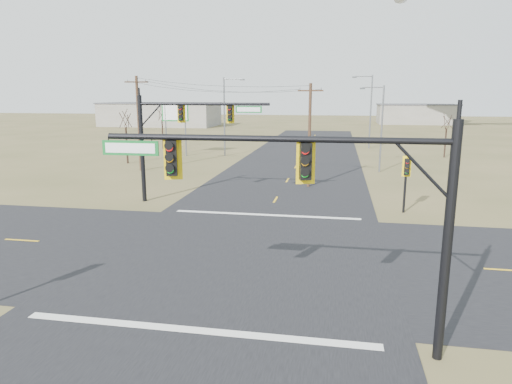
% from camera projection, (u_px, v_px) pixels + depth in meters
% --- Properties ---
extents(ground, '(320.00, 320.00, 0.00)m').
position_uv_depth(ground, '(242.00, 254.00, 22.20)').
color(ground, brown).
rests_on(ground, ground).
extents(road_ew, '(160.00, 14.00, 0.02)m').
position_uv_depth(road_ew, '(242.00, 254.00, 22.20)').
color(road_ew, black).
rests_on(road_ew, ground).
extents(road_ns, '(14.00, 160.00, 0.02)m').
position_uv_depth(road_ns, '(242.00, 254.00, 22.20)').
color(road_ns, black).
rests_on(road_ns, ground).
extents(stop_bar_near, '(12.00, 0.40, 0.01)m').
position_uv_depth(stop_bar_near, '(195.00, 330.00, 14.98)').
color(stop_bar_near, silver).
rests_on(stop_bar_near, road_ns).
extents(stop_bar_far, '(12.00, 0.40, 0.01)m').
position_uv_depth(stop_bar_far, '(266.00, 215.00, 29.42)').
color(stop_bar_far, silver).
rests_on(stop_bar_far, road_ns).
extents(mast_arm_near, '(10.34, 0.54, 6.97)m').
position_uv_depth(mast_arm_near, '(314.00, 185.00, 13.04)').
color(mast_arm_near, black).
rests_on(mast_arm_near, ground).
extents(mast_arm_far, '(9.39, 0.52, 7.60)m').
position_uv_depth(mast_arm_far, '(179.00, 126.00, 31.80)').
color(mast_arm_far, black).
rests_on(mast_arm_far, ground).
extents(pedestal_signal_ne, '(0.62, 0.52, 3.79)m').
position_uv_depth(pedestal_signal_ne, '(407.00, 171.00, 29.39)').
color(pedestal_signal_ne, black).
rests_on(pedestal_signal_ne, ground).
extents(utility_pole_near, '(2.09, 0.34, 8.55)m').
position_uv_depth(utility_pole_near, '(309.00, 134.00, 37.68)').
color(utility_pole_near, '#4D3221').
rests_on(utility_pole_near, ground).
extents(utility_pole_far, '(2.26, 0.75, 9.47)m').
position_uv_depth(utility_pole_far, '(139.00, 122.00, 45.83)').
color(utility_pole_far, '#4D3221').
rests_on(utility_pole_far, ground).
extents(highway_sign, '(3.48, 0.17, 6.53)m').
position_uv_depth(highway_sign, '(175.00, 120.00, 57.64)').
color(highway_sign, slate).
rests_on(highway_sign, ground).
extents(streetlight_a, '(2.39, 0.34, 8.54)m').
position_uv_depth(streetlight_a, '(380.00, 124.00, 45.14)').
color(streetlight_a, slate).
rests_on(streetlight_a, ground).
extents(streetlight_b, '(2.92, 0.47, 10.41)m').
position_uv_depth(streetlight_b, '(369.00, 108.00, 65.36)').
color(streetlight_b, slate).
rests_on(streetlight_b, ground).
extents(streetlight_c, '(2.73, 0.41, 9.76)m').
position_uv_depth(streetlight_c, '(226.00, 112.00, 57.16)').
color(streetlight_c, slate).
rests_on(streetlight_c, ground).
extents(bare_tree_a, '(3.45, 3.45, 6.42)m').
position_uv_depth(bare_tree_a, '(125.00, 118.00, 50.84)').
color(bare_tree_a, black).
rests_on(bare_tree_a, ground).
extents(bare_tree_b, '(2.73, 2.73, 6.37)m').
position_uv_depth(bare_tree_b, '(162.00, 113.00, 64.56)').
color(bare_tree_b, black).
rests_on(bare_tree_b, ground).
extents(bare_tree_c, '(2.54, 2.54, 5.75)m').
position_uv_depth(bare_tree_c, '(447.00, 121.00, 55.94)').
color(bare_tree_c, black).
rests_on(bare_tree_c, ground).
extents(warehouse_left, '(28.00, 14.00, 5.50)m').
position_uv_depth(warehouse_left, '(161.00, 115.00, 115.19)').
color(warehouse_left, gray).
rests_on(warehouse_left, ground).
extents(warehouse_mid, '(20.00, 12.00, 5.00)m').
position_uv_depth(warehouse_mid, '(416.00, 114.00, 123.26)').
color(warehouse_mid, gray).
rests_on(warehouse_mid, ground).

